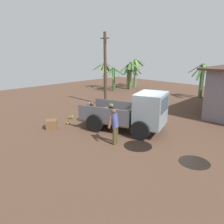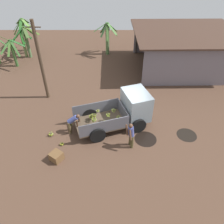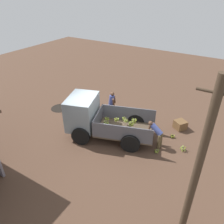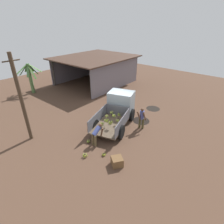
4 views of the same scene
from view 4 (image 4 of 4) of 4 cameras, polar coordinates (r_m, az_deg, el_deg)
ground at (r=13.42m, az=1.76°, el=-2.93°), size 36.00×36.00×0.00m
mud_patch_0 at (r=13.62m, az=9.48°, el=-2.83°), size 1.27×1.27×0.01m
mud_patch_1 at (r=15.68m, az=13.24°, el=1.09°), size 1.17×1.17×0.01m
cargo_truck at (r=13.11m, az=2.29°, el=1.72°), size 4.72×3.16×2.11m
warehouse_shed at (r=21.66m, az=-4.56°, el=15.66°), size 8.85×7.53×3.13m
utility_pole at (r=11.47m, az=-27.47°, el=3.58°), size 0.90×0.21×5.42m
banana_palm_4 at (r=20.07m, az=-25.10°, el=10.16°), size 2.28×2.08×3.05m
person_foreground_visitor at (r=12.23m, az=9.69°, el=-1.70°), size 0.55×0.71×1.64m
person_worker_loading at (r=10.71m, az=-5.11°, el=-6.94°), size 0.76×0.65×1.30m
banana_bunch_on_ground_0 at (r=11.23m, az=-7.68°, el=-9.41°), size 0.23×0.23×0.20m
banana_bunch_on_ground_1 at (r=10.22m, az=-8.83°, el=-13.72°), size 0.31×0.31×0.24m
banana_bunch_on_ground_2 at (r=10.22m, az=-2.70°, el=-13.63°), size 0.24×0.23×0.18m
wooden_crate_0 at (r=9.59m, az=1.66°, el=-15.85°), size 0.79×0.79×0.48m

